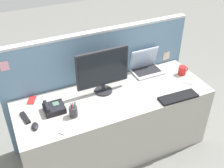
% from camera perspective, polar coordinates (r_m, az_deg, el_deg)
% --- Properties ---
extents(ground_plane, '(10.00, 10.00, 0.00)m').
position_cam_1_polar(ground_plane, '(3.30, 0.37, -12.66)').
color(ground_plane, slate).
extents(desk, '(1.97, 0.70, 0.73)m').
position_cam_1_polar(desk, '(3.04, 0.40, -8.01)').
color(desk, '#ADA89E').
rests_on(desk, ground_plane).
extents(cubicle_divider, '(2.09, 0.08, 1.28)m').
position_cam_1_polar(cubicle_divider, '(3.15, -2.60, 0.15)').
color(cubicle_divider, '#6084A3').
rests_on(cubicle_divider, ground_plane).
extents(desktop_monitor, '(0.54, 0.18, 0.47)m').
position_cam_1_polar(desktop_monitor, '(2.74, -1.91, 2.87)').
color(desktop_monitor, '#232328').
rests_on(desktop_monitor, desk).
extents(laptop, '(0.34, 0.25, 0.26)m').
position_cam_1_polar(laptop, '(3.19, 6.84, 3.72)').
color(laptop, '#B2B5BC').
rests_on(laptop, desk).
extents(desk_phone, '(0.19, 0.17, 0.09)m').
position_cam_1_polar(desk_phone, '(2.67, -11.78, -4.81)').
color(desk_phone, black).
rests_on(desk_phone, desk).
extents(keyboard_main, '(0.41, 0.15, 0.02)m').
position_cam_1_polar(keyboard_main, '(2.86, 13.31, -2.60)').
color(keyboard_main, black).
rests_on(keyboard_main, desk).
extents(computer_mouse_right_hand, '(0.08, 0.11, 0.03)m').
position_cam_1_polar(computer_mouse_right_hand, '(2.55, -15.37, -8.25)').
color(computer_mouse_right_hand, black).
rests_on(computer_mouse_right_hand, desk).
extents(pen_cup, '(0.08, 0.08, 0.17)m').
position_cam_1_polar(pen_cup, '(2.57, -7.85, -5.55)').
color(pen_cup, '#333338').
rests_on(pen_cup, desk).
extents(cell_phone_white_slab, '(0.14, 0.16, 0.01)m').
position_cam_1_polar(cell_phone_white_slab, '(3.12, 15.36, 0.41)').
color(cell_phone_white_slab, silver).
rests_on(cell_phone_white_slab, desk).
extents(cell_phone_silver_slab, '(0.15, 0.14, 0.01)m').
position_cam_1_polar(cell_phone_silver_slab, '(2.49, -9.36, -8.89)').
color(cell_phone_silver_slab, '#B7BAC1').
rests_on(cell_phone_silver_slab, desk).
extents(cell_phone_red_case, '(0.12, 0.15, 0.01)m').
position_cam_1_polar(cell_phone_red_case, '(2.86, -15.99, -3.15)').
color(cell_phone_red_case, '#B22323').
rests_on(cell_phone_red_case, desk).
extents(tv_remote, '(0.07, 0.18, 0.02)m').
position_cam_1_polar(tv_remote, '(2.67, -17.22, -6.55)').
color(tv_remote, black).
rests_on(tv_remote, desk).
extents(coffee_mug, '(0.12, 0.09, 0.10)m').
position_cam_1_polar(coffee_mug, '(3.21, 14.09, 2.69)').
color(coffee_mug, red).
rests_on(coffee_mug, desk).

